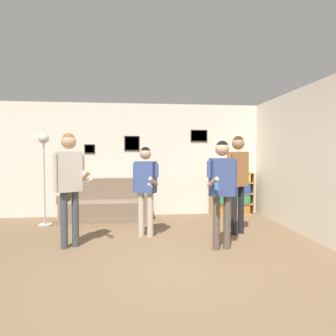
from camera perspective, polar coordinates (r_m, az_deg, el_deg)
name	(u,v)px	position (r m, az deg, el deg)	size (l,w,h in m)	color
ground_plane	(169,277)	(3.81, 0.16, -20.13)	(20.00, 20.00, 0.00)	brown
wall_back	(152,160)	(7.31, -3.12, 1.62)	(7.66, 0.08, 2.70)	silver
wall_right	(297,161)	(6.18, 23.37, 1.24)	(0.06, 6.17, 2.70)	silver
couch	(106,206)	(7.01, -11.74, -7.13)	(1.98, 0.80, 0.91)	#7A6651
bookshelf	(231,194)	(7.51, 11.99, -4.82)	(1.05, 0.30, 1.03)	#A87F51
floor_lamp	(44,158)	(6.66, -22.56, 1.75)	(0.28, 0.28, 1.91)	#ADA89E
person_player_foreground_left	(69,176)	(4.94, -18.30, -1.52)	(0.61, 0.39, 1.81)	#3D4247
person_player_foreground_center	(146,182)	(5.35, -4.30, -2.69)	(0.45, 0.58, 1.61)	#B7AD99
person_watcher_holding_cup	(222,183)	(4.69, 10.25, -2.77)	(0.49, 0.48, 1.69)	brown
person_spectator_near_bookshelf	(238,173)	(5.65, 13.16, -0.95)	(0.45, 0.34, 1.81)	black
bottle_on_floor	(74,222)	(6.48, -17.54, -9.85)	(0.06, 0.06, 0.23)	brown
drinking_cup	(235,170)	(7.48, 12.58, -0.45)	(0.07, 0.07, 0.11)	blue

